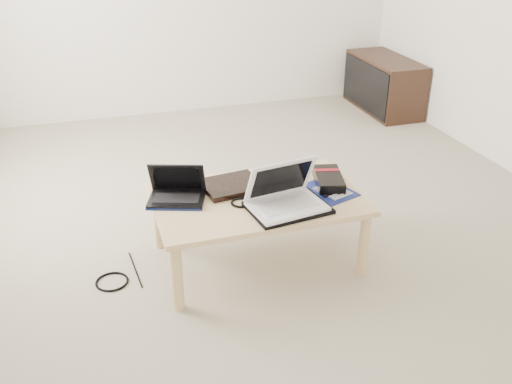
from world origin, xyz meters
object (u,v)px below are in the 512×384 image
object	(u,v)px
coffee_table	(257,205)
white_laptop	(285,197)
netbook	(177,192)
media_cabinet	(383,84)
gpu_box	(329,179)

from	to	relation	value
coffee_table	white_laptop	distance (m)	0.23
netbook	media_cabinet	bearing A→B (deg)	40.92
media_cabinet	gpu_box	xyz separation A→B (m)	(-1.51, -2.11, 0.18)
media_cabinet	white_laptop	bearing A→B (deg)	-128.64
media_cabinet	netbook	bearing A→B (deg)	-139.08
netbook	white_laptop	distance (m)	0.57
white_laptop	gpu_box	size ratio (longest dim) A/B	1.30
coffee_table	media_cabinet	bearing A→B (deg)	47.74
coffee_table	netbook	distance (m)	0.43
white_laptop	media_cabinet	bearing A→B (deg)	51.36
gpu_box	media_cabinet	bearing A→B (deg)	54.36
coffee_table	white_laptop	xyz separation A→B (m)	(0.09, -0.17, 0.12)
coffee_table	gpu_box	distance (m)	0.43
media_cabinet	white_laptop	size ratio (longest dim) A/B	2.24
coffee_table	gpu_box	xyz separation A→B (m)	(0.42, 0.02, 0.08)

